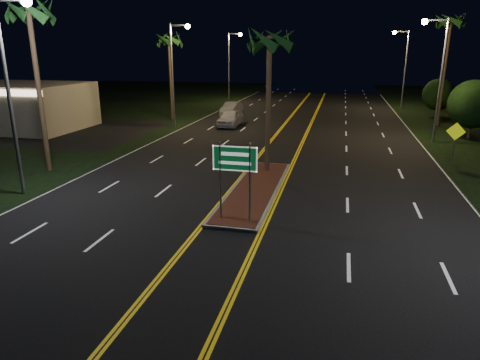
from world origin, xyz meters
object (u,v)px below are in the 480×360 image
(streetlight_left_far, at_px, (231,59))
(warning_sign, at_px, (455,137))
(streetlight_left_near, at_px, (13,76))
(streetlight_right_far, at_px, (403,60))
(commercial_building, at_px, (1,105))
(shrub_far, at_px, (438,95))
(median_island, at_px, (255,190))
(palm_median, at_px, (269,40))
(palm_left_far, at_px, (169,40))
(car_far, at_px, (232,107))
(streetlight_left_mid, at_px, (176,63))
(palm_left_near, at_px, (28,12))
(palm_right_far, at_px, (451,22))
(shrub_mid, at_px, (473,104))
(streetlight_right_mid, at_px, (437,66))
(highway_sign, at_px, (235,166))
(car_near, at_px, (230,117))

(streetlight_left_far, height_order, warning_sign, streetlight_left_far)
(streetlight_left_near, xyz_separation_m, streetlight_right_far, (21.23, 38.00, 0.00))
(commercial_building, bearing_deg, shrub_far, 21.91)
(median_island, relative_size, streetlight_left_near, 1.14)
(streetlight_left_far, bearing_deg, median_island, -74.00)
(palm_median, xyz_separation_m, palm_left_far, (-12.80, 17.50, 0.47))
(car_far, bearing_deg, streetlight_left_mid, -104.28)
(palm_left_near, height_order, palm_right_far, palm_right_far)
(median_island, relative_size, palm_left_far, 1.16)
(streetlight_left_far, height_order, palm_left_near, palm_left_near)
(commercial_building, distance_m, streetlight_left_mid, 16.31)
(shrub_mid, bearing_deg, commercial_building, -174.28)
(streetlight_left_mid, bearing_deg, streetlight_left_near, -90.00)
(commercial_building, distance_m, streetlight_left_near, 22.49)
(streetlight_left_mid, bearing_deg, palm_right_far, 14.37)
(palm_median, height_order, palm_right_far, palm_right_far)
(palm_median, bearing_deg, car_far, 109.25)
(warning_sign, bearing_deg, streetlight_left_near, -136.35)
(streetlight_right_mid, distance_m, palm_left_far, 24.26)
(commercial_building, height_order, streetlight_left_mid, streetlight_left_mid)
(palm_median, height_order, palm_left_far, palm_left_far)
(highway_sign, distance_m, car_near, 23.44)
(commercial_building, distance_m, streetlight_right_far, 42.88)
(palm_median, xyz_separation_m, car_far, (-7.75, 22.20, -6.48))
(streetlight_right_mid, height_order, car_far, streetlight_right_mid)
(palm_left_near, relative_size, car_near, 1.84)
(highway_sign, height_order, streetlight_right_far, streetlight_right_far)
(streetlight_right_far, height_order, shrub_mid, streetlight_right_far)
(streetlight_right_mid, relative_size, streetlight_right_far, 1.00)
(palm_median, xyz_separation_m, warning_sign, (10.80, 4.45, -5.57))
(streetlight_left_far, height_order, shrub_far, streetlight_left_far)
(palm_left_near, bearing_deg, car_near, 69.56)
(streetlight_right_far, height_order, palm_median, streetlight_right_far)
(palm_median, xyz_separation_m, palm_right_far, (12.80, 19.50, 1.87))
(streetlight_left_mid, distance_m, palm_left_near, 16.39)
(commercial_building, distance_m, streetlight_left_far, 28.75)
(shrub_mid, xyz_separation_m, car_near, (-20.01, 1.40, -1.84))
(streetlight_left_far, relative_size, palm_median, 1.08)
(highway_sign, bearing_deg, streetlight_right_far, 74.85)
(highway_sign, bearing_deg, car_far, 104.54)
(streetlight_right_mid, distance_m, palm_right_far, 9.00)
(palm_left_near, bearing_deg, car_far, 79.12)
(shrub_far, height_order, car_near, shrub_far)
(palm_left_near, relative_size, warning_sign, 3.76)
(highway_sign, xyz_separation_m, streetlight_right_mid, (10.61, 19.20, 3.25))
(palm_left_near, bearing_deg, streetlight_right_mid, 31.20)
(warning_sign, bearing_deg, palm_median, -141.04)
(streetlight_right_far, distance_m, shrub_far, 7.56)
(commercial_building, distance_m, warning_sign, 37.14)
(warning_sign, bearing_deg, shrub_mid, 87.07)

